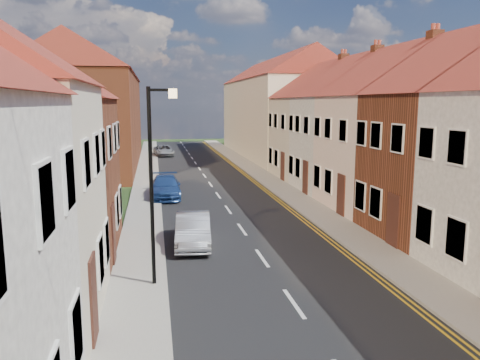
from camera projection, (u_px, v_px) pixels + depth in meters
road at (228, 210)px, 24.93m from camera, size 7.00×90.00×0.02m
pavement_left at (144, 212)px, 24.14m from camera, size 1.80×90.00×0.12m
pavement_right at (307, 206)px, 25.70m from camera, size 1.80×90.00×0.12m
cottage_r_cream_mid at (471, 131)px, 19.54m from camera, size 8.30×5.20×9.00m
cottage_r_pink at (404, 125)px, 24.78m from camera, size 8.30×6.00×9.00m
cottage_r_white_far at (360, 121)px, 30.02m from camera, size 8.30×5.20×9.00m
cottage_r_cream_far at (330, 119)px, 35.26m from camera, size 8.30×6.00×9.00m
block_right_far at (277, 106)px, 49.98m from camera, size 8.30×24.20×10.50m
block_left_far at (91, 107)px, 41.82m from camera, size 8.30×24.20×10.50m
lamppost at (154, 174)px, 13.97m from camera, size 0.88×0.15×6.00m
car_mid at (193, 230)px, 18.68m from camera, size 1.65×3.94×1.27m
car_far at (165, 187)px, 28.14m from camera, size 1.91×4.49×1.29m
car_distant at (164, 151)px, 50.23m from camera, size 2.31×4.36×1.17m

